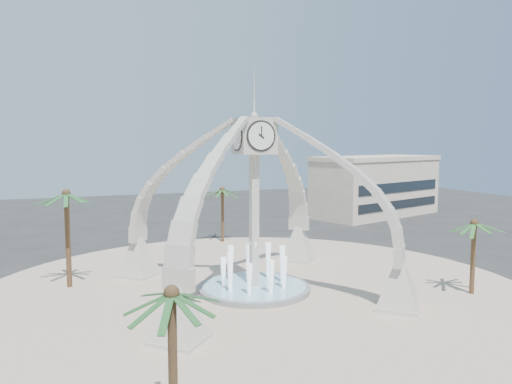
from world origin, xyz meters
name	(u,v)px	position (x,y,z in m)	size (l,w,h in m)	color
ground	(254,291)	(0.00, 0.00, 0.00)	(140.00, 140.00, 0.00)	#282828
plaza	(254,291)	(0.00, 0.00, 0.03)	(40.00, 40.00, 0.06)	beige
clock_tower	(254,201)	(0.00, 0.00, 6.49)	(17.94, 17.94, 16.30)	#BAB5A6
fountain	(254,287)	(0.00, 0.00, 0.29)	(8.00, 8.00, 3.62)	gray
building_ne	(376,186)	(30.00, 28.00, 4.31)	(21.87, 14.17, 8.60)	beige
palm_east	(474,224)	(13.93, -6.26, 4.99)	(4.26, 4.26, 5.74)	brown
palm_west	(66,195)	(-12.25, 5.91, 6.82)	(5.10, 5.10, 7.69)	brown
palm_north	(222,190)	(3.34, 17.69, 5.55)	(4.32, 4.32, 6.31)	brown
palm_south	(172,295)	(-9.20, -15.47, 5.31)	(3.80, 3.80, 6.06)	brown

